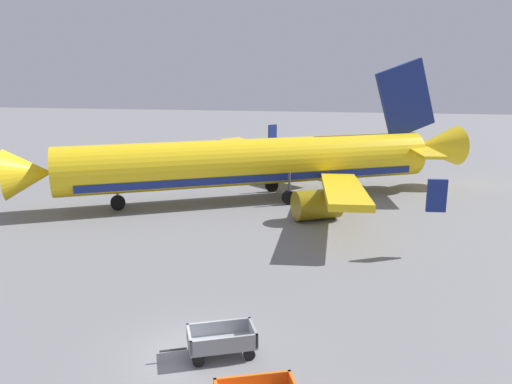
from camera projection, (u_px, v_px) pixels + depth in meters
ground_plane at (191, 355)px, 19.33m from camera, size 220.00×220.00×0.00m
airplane at (263, 162)px, 41.50m from camera, size 35.19×29.01×11.34m
baggage_cart_second_in_row at (221, 340)px, 19.17m from camera, size 3.57×2.24×1.07m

